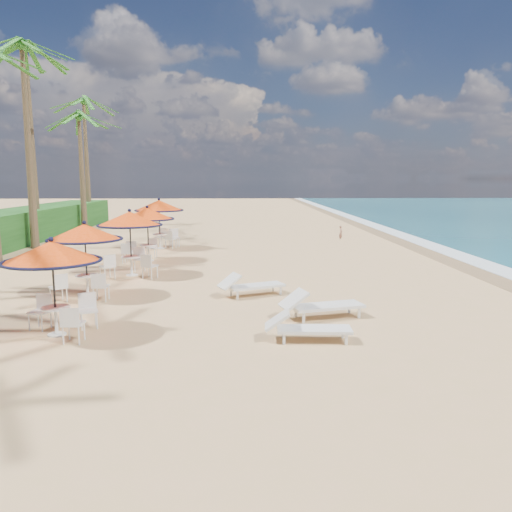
% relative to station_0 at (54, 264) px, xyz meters
% --- Properties ---
extents(ground, '(160.00, 160.00, 0.00)m').
position_rel_station_0_xyz_m(ground, '(5.00, -0.05, -1.66)').
color(ground, tan).
rests_on(ground, ground).
extents(foam_strip, '(1.20, 140.00, 0.04)m').
position_rel_station_0_xyz_m(foam_strip, '(14.30, 9.95, -1.66)').
color(foam_strip, white).
rests_on(foam_strip, ground).
extents(wetsand_band, '(1.40, 140.00, 0.02)m').
position_rel_station_0_xyz_m(wetsand_band, '(13.40, 9.95, -1.66)').
color(wetsand_band, olive).
rests_on(wetsand_band, ground).
extents(station_0, '(2.18, 2.18, 2.27)m').
position_rel_station_0_xyz_m(station_0, '(0.00, 0.00, 0.00)').
color(station_0, black).
rests_on(station_0, ground).
extents(station_1, '(2.22, 2.22, 2.32)m').
position_rel_station_0_xyz_m(station_1, '(-0.48, 3.68, 0.11)').
color(station_1, black).
rests_on(station_1, ground).
extents(station_2, '(2.37, 2.42, 2.47)m').
position_rel_station_0_xyz_m(station_2, '(0.14, 7.08, 0.15)').
color(station_2, black).
rests_on(station_2, ground).
extents(station_3, '(2.31, 2.31, 2.41)m').
position_rel_station_0_xyz_m(station_3, '(0.06, 10.44, 0.11)').
color(station_3, black).
rests_on(station_3, ground).
extents(station_4, '(2.48, 2.48, 2.59)m').
position_rel_station_0_xyz_m(station_4, '(0.07, 14.42, 0.23)').
color(station_4, black).
rests_on(station_4, ground).
extents(lounger_near, '(1.93, 0.69, 0.68)m').
position_rel_station_0_xyz_m(lounger_near, '(5.61, -0.61, -1.34)').
color(lounger_near, silver).
rests_on(lounger_near, ground).
extents(lounger_mid, '(2.27, 1.22, 0.78)m').
position_rel_station_0_xyz_m(lounger_mid, '(6.20, 1.19, -1.30)').
color(lounger_mid, silver).
rests_on(lounger_mid, ground).
extents(lounger_far, '(2.13, 1.40, 0.73)m').
position_rel_station_0_xyz_m(lounger_far, '(4.45, 3.72, -1.32)').
color(lounger_far, silver).
rests_on(lounger_far, ground).
extents(palm_4, '(5.00, 5.00, 10.27)m').
position_rel_station_0_xyz_m(palm_4, '(-6.47, 14.63, 7.74)').
color(palm_4, brown).
rests_on(palm_4, ground).
extents(palm_5, '(5.00, 5.00, 11.05)m').
position_rel_station_0_xyz_m(palm_5, '(-7.82, 18.37, 8.47)').
color(palm_5, brown).
rests_on(palm_5, ground).
extents(palm_6, '(5.00, 5.00, 7.87)m').
position_rel_station_0_xyz_m(palm_6, '(-6.53, 23.04, 5.49)').
color(palm_6, brown).
rests_on(palm_6, ground).
extents(palm_7, '(5.00, 5.00, 9.58)m').
position_rel_station_0_xyz_m(palm_7, '(-7.64, 27.84, 7.10)').
color(palm_7, brown).
rests_on(palm_7, ground).
extents(person, '(0.32, 0.37, 0.86)m').
position_rel_station_0_xyz_m(person, '(10.04, 17.91, -1.23)').
color(person, '#93604B').
rests_on(person, ground).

